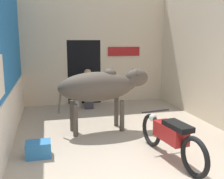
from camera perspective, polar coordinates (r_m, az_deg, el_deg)
The scene contains 8 objects.
wall_left_shopfront at distance 5.78m, azimuth -22.55°, elevation 6.82°, with size 0.25×5.30×3.61m.
wall_back_with_doorway at distance 8.76m, azimuth -4.67°, elevation 7.30°, with size 4.65×0.93×3.61m.
wall_right_with_door at distance 6.94m, azimuth 21.12°, elevation 7.75°, with size 0.22×5.30×3.61m.
cow at distance 5.89m, azimuth -2.28°, elevation 0.67°, with size 2.15×0.83×1.43m.
motorcycle_near at distance 4.70m, azimuth 12.60°, elevation -9.81°, with size 0.58×1.94×0.76m.
shopkeeper_seated at distance 8.00m, azimuth -5.23°, elevation 0.42°, with size 0.36×0.34×1.20m.
plastic_stool at distance 8.22m, azimuth -7.40°, elevation -2.36°, with size 0.32×0.32×0.39m.
crate at distance 4.97m, azimuth -15.73°, elevation -12.41°, with size 0.44×0.32×0.28m.
Camera 1 is at (-1.58, -3.08, 2.06)m, focal length 42.00 mm.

